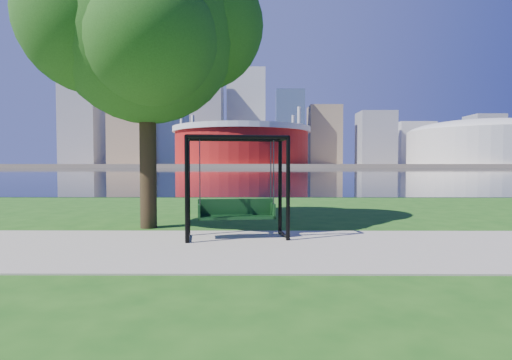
{
  "coord_description": "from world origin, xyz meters",
  "views": [
    {
      "loc": [
        -0.11,
        -8.57,
        1.71
      ],
      "look_at": [
        -0.15,
        0.0,
        1.38
      ],
      "focal_mm": 28.0,
      "sensor_mm": 36.0,
      "label": 1
    }
  ],
  "objects": [
    {
      "name": "stadium",
      "position": [
        -10.0,
        235.0,
        14.23
      ],
      "size": [
        83.0,
        83.0,
        32.0
      ],
      "color": "maroon",
      "rests_on": "far_bank"
    },
    {
      "name": "path",
      "position": [
        0.0,
        -0.5,
        0.01
      ],
      "size": [
        120.0,
        4.0,
        0.03
      ],
      "primitive_type": "cube",
      "color": "#9E937F",
      "rests_on": "ground"
    },
    {
      "name": "swing",
      "position": [
        -0.6,
        0.55,
        1.14
      ],
      "size": [
        2.42,
        1.31,
        2.36
      ],
      "rotation": [
        0.0,
        0.0,
        0.14
      ],
      "color": "black",
      "rests_on": "ground"
    },
    {
      "name": "river",
      "position": [
        0.0,
        102.0,
        0.01
      ],
      "size": [
        900.0,
        180.0,
        0.02
      ],
      "primitive_type": "cube",
      "color": "black",
      "rests_on": "ground"
    },
    {
      "name": "park_tree",
      "position": [
        -3.12,
        2.2,
        5.36
      ],
      "size": [
        6.22,
        5.61,
        7.72
      ],
      "color": "black",
      "rests_on": "ground"
    },
    {
      "name": "ground",
      "position": [
        0.0,
        0.0,
        0.0
      ],
      "size": [
        900.0,
        900.0,
        0.0
      ],
      "primitive_type": "plane",
      "color": "#1E5114",
      "rests_on": "ground"
    },
    {
      "name": "arena",
      "position": [
        135.0,
        235.0,
        15.87
      ],
      "size": [
        84.0,
        84.0,
        26.56
      ],
      "color": "beige",
      "rests_on": "far_bank"
    },
    {
      "name": "skyline",
      "position": [
        -4.27,
        319.39,
        35.89
      ],
      "size": [
        392.0,
        66.0,
        96.5
      ],
      "color": "gray",
      "rests_on": "far_bank"
    },
    {
      "name": "far_bank",
      "position": [
        0.0,
        306.0,
        1.0
      ],
      "size": [
        900.0,
        228.0,
        2.0
      ],
      "primitive_type": "cube",
      "color": "#937F60",
      "rests_on": "ground"
    }
  ]
}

